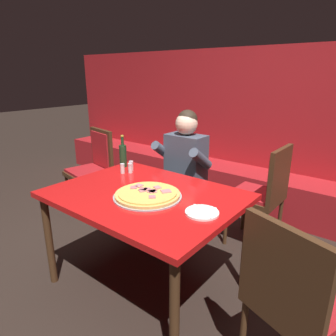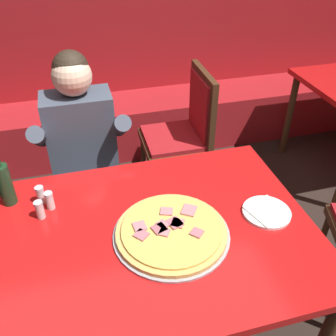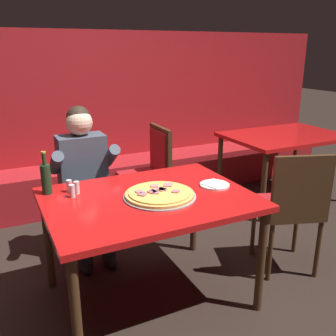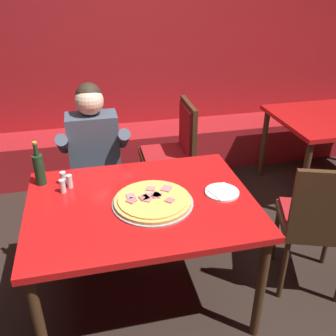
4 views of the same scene
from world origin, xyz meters
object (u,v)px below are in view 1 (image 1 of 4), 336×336
object	(u,v)px
shaker_parmesan	(130,168)
dining_chair_by_booth	(264,190)
shaker_red_pepper_flakes	(123,169)
diner_seated_blue_shirt	(181,171)
plate_white_paper	(202,212)
main_dining_table	(145,203)
dining_chair_far_right	(94,165)
shaker_black_pepper	(131,166)
pizza	(148,194)
beer_bottle	(123,155)
dining_chair_near_right	(295,296)

from	to	relation	value
shaker_parmesan	dining_chair_by_booth	world-z (taller)	dining_chair_by_booth
shaker_red_pepper_flakes	diner_seated_blue_shirt	bearing A→B (deg)	68.10
plate_white_paper	shaker_parmesan	size ratio (longest dim) A/B	2.44
main_dining_table	dining_chair_far_right	distance (m)	1.54
shaker_red_pepper_flakes	diner_seated_blue_shirt	size ratio (longest dim) A/B	0.07
dining_chair_far_right	shaker_black_pepper	bearing A→B (deg)	-18.48
dining_chair_far_right	plate_white_paper	bearing A→B (deg)	-18.92
diner_seated_blue_shirt	dining_chair_far_right	xyz separation A→B (m)	(-1.17, -0.12, -0.14)
dining_chair_by_booth	dining_chair_far_right	size ratio (longest dim) A/B	1.01
pizza	dining_chair_far_right	xyz separation A→B (m)	(-1.47, 0.67, -0.23)
shaker_parmesan	diner_seated_blue_shirt	xyz separation A→B (m)	(0.18, 0.49, -0.11)
beer_bottle	dining_chair_near_right	size ratio (longest dim) A/B	0.29
plate_white_paper	shaker_black_pepper	bearing A→B (deg)	160.65
pizza	shaker_black_pepper	world-z (taller)	shaker_black_pepper
dining_chair_far_right	shaker_parmesan	bearing A→B (deg)	-20.41
pizza	dining_chair_by_booth	xyz separation A→B (m)	(0.41, 1.13, -0.22)
shaker_black_pepper	pizza	bearing A→B (deg)	-34.30
shaker_black_pepper	dining_chair_far_right	distance (m)	1.04
pizza	dining_chair_near_right	xyz separation A→B (m)	(1.05, -0.13, -0.20)
main_dining_table	dining_chair_far_right	bearing A→B (deg)	155.91
beer_bottle	plate_white_paper	bearing A→B (deg)	-18.84
main_dining_table	beer_bottle	size ratio (longest dim) A/B	4.57
shaker_red_pepper_flakes	diner_seated_blue_shirt	xyz separation A→B (m)	(0.22, 0.54, -0.11)
main_dining_table	dining_chair_by_booth	world-z (taller)	dining_chair_by_booth
diner_seated_blue_shirt	dining_chair_by_booth	size ratio (longest dim) A/B	1.29
plate_white_paper	shaker_red_pepper_flakes	size ratio (longest dim) A/B	2.44
plate_white_paper	shaker_black_pepper	world-z (taller)	shaker_black_pepper
shaker_black_pepper	dining_chair_far_right	world-z (taller)	dining_chair_far_right
pizza	beer_bottle	xyz separation A→B (m)	(-0.65, 0.39, 0.09)
diner_seated_blue_shirt	dining_chair_near_right	world-z (taller)	diner_seated_blue_shirt
dining_chair_far_right	shaker_red_pepper_flakes	bearing A→B (deg)	-23.82
shaker_black_pepper	dining_chair_by_booth	size ratio (longest dim) A/B	0.09
shaker_parmesan	dining_chair_by_booth	bearing A→B (deg)	43.23
main_dining_table	diner_seated_blue_shirt	bearing A→B (deg)	107.13
beer_bottle	diner_seated_blue_shirt	xyz separation A→B (m)	(0.36, 0.40, -0.18)
pizza	dining_chair_far_right	size ratio (longest dim) A/B	0.49
beer_bottle	shaker_red_pepper_flakes	size ratio (longest dim) A/B	3.40
shaker_black_pepper	dining_chair_far_right	xyz separation A→B (m)	(-0.96, 0.32, -0.25)
main_dining_table	shaker_parmesan	xyz separation A→B (m)	(-0.41, 0.26, 0.12)
dining_chair_far_right	main_dining_table	bearing A→B (deg)	-24.09
main_dining_table	beer_bottle	xyz separation A→B (m)	(-0.59, 0.35, 0.19)
pizza	shaker_red_pepper_flakes	xyz separation A→B (m)	(-0.51, 0.25, 0.02)
pizza	beer_bottle	size ratio (longest dim) A/B	1.64
shaker_black_pepper	shaker_red_pepper_flakes	world-z (taller)	same
plate_white_paper	dining_chair_near_right	xyz separation A→B (m)	(0.62, -0.14, -0.19)
beer_bottle	shaker_parmesan	distance (m)	0.21
dining_chair_near_right	shaker_parmesan	bearing A→B (deg)	164.44
plate_white_paper	main_dining_table	bearing A→B (deg)	177.25
plate_white_paper	shaker_red_pepper_flakes	xyz separation A→B (m)	(-0.95, 0.23, 0.03)
shaker_black_pepper	diner_seated_blue_shirt	distance (m)	0.50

